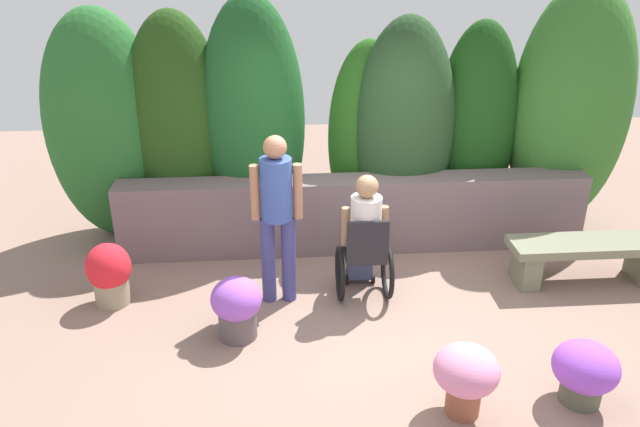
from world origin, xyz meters
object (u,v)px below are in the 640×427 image
(stone_bench, at_px, (587,254))
(person_in_wheelchair, at_px, (364,240))
(flower_pot_red_accent, at_px, (466,375))
(person_standing_companion, at_px, (277,209))
(flower_pot_terracotta_by_wall, at_px, (585,371))
(flower_pot_purple_near, at_px, (237,306))
(flower_pot_small_foreground, at_px, (109,273))

(stone_bench, relative_size, person_in_wheelchair, 1.24)
(stone_bench, distance_m, flower_pot_red_accent, 2.60)
(stone_bench, distance_m, person_standing_companion, 3.29)
(person_standing_companion, distance_m, flower_pot_terracotta_by_wall, 2.98)
(flower_pot_terracotta_by_wall, bearing_deg, flower_pot_purple_near, 158.61)
(stone_bench, xyz_separation_m, flower_pot_terracotta_by_wall, (-0.86, -1.78, -0.03))
(stone_bench, relative_size, flower_pot_terracotta_by_wall, 3.14)
(flower_pot_purple_near, relative_size, flower_pot_small_foreground, 0.92)
(stone_bench, relative_size, flower_pot_purple_near, 2.74)
(person_in_wheelchair, distance_m, flower_pot_small_foreground, 2.53)
(person_in_wheelchair, distance_m, flower_pot_terracotta_by_wall, 2.29)
(flower_pot_terracotta_by_wall, distance_m, flower_pot_small_foreground, 4.38)
(flower_pot_purple_near, xyz_separation_m, flower_pot_terracotta_by_wall, (2.75, -1.08, -0.04))
(flower_pot_small_foreground, bearing_deg, flower_pot_red_accent, -30.52)
(person_standing_companion, xyz_separation_m, flower_pot_red_accent, (1.38, -1.74, -0.64))
(person_in_wheelchair, relative_size, flower_pot_purple_near, 2.22)
(person_in_wheelchair, xyz_separation_m, flower_pot_terracotta_by_wall, (1.51, -1.70, -0.33))
(stone_bench, height_order, person_in_wheelchair, person_in_wheelchair)
(flower_pot_terracotta_by_wall, bearing_deg, flower_pot_small_foreground, 156.62)
(flower_pot_purple_near, height_order, flower_pot_small_foreground, flower_pot_small_foreground)
(flower_pot_terracotta_by_wall, xyz_separation_m, flower_pot_small_foreground, (-4.02, 1.74, 0.05))
(flower_pot_red_accent, bearing_deg, person_standing_companion, 128.58)
(flower_pot_purple_near, distance_m, flower_pot_terracotta_by_wall, 2.95)
(stone_bench, height_order, person_standing_companion, person_standing_companion)
(person_in_wheelchair, distance_m, flower_pot_purple_near, 1.42)
(flower_pot_red_accent, bearing_deg, flower_pot_terracotta_by_wall, 3.51)
(person_in_wheelchair, relative_size, flower_pot_terracotta_by_wall, 2.54)
(person_in_wheelchair, height_order, flower_pot_purple_near, person_in_wheelchair)
(stone_bench, distance_m, flower_pot_terracotta_by_wall, 1.98)
(stone_bench, bearing_deg, flower_pot_small_foreground, -177.02)
(person_standing_companion, bearing_deg, flower_pot_purple_near, -130.96)
(person_standing_companion, xyz_separation_m, flower_pot_purple_near, (-0.39, -0.60, -0.67))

